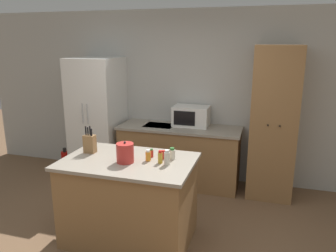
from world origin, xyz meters
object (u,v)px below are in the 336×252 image
at_px(microwave, 191,116).
at_px(kettle, 125,153).
at_px(knife_block, 90,143).
at_px(spice_bottle_tall_dark, 167,158).
at_px(spice_bottle_pale_salt, 148,156).
at_px(fire_extinguisher, 65,162).
at_px(spice_bottle_green_herb, 152,153).
at_px(spice_bottle_amber_oil, 172,154).
at_px(refrigerator, 98,118).
at_px(spice_bottle_orange_cap, 160,157).
at_px(pantry_cabinet, 273,123).
at_px(spice_bottle_short_red, 163,155).

xyz_separation_m(microwave, kettle, (-0.29, -1.78, -0.02)).
height_order(knife_block, spice_bottle_tall_dark, knife_block).
bearing_deg(microwave, spice_bottle_pale_salt, -92.63).
height_order(spice_bottle_tall_dark, fire_extinguisher, spice_bottle_tall_dark).
xyz_separation_m(microwave, spice_bottle_green_herb, (-0.08, -1.56, -0.08)).
relative_size(knife_block, spice_bottle_amber_oil, 2.42).
height_order(spice_bottle_amber_oil, fire_extinguisher, spice_bottle_amber_oil).
xyz_separation_m(refrigerator, knife_block, (0.70, -1.46, 0.09)).
bearing_deg(kettle, spice_bottle_green_herb, 46.80).
bearing_deg(spice_bottle_orange_cap, spice_bottle_amber_oil, 58.50).
distance_m(spice_bottle_tall_dark, spice_bottle_pale_salt, 0.23).
distance_m(spice_bottle_amber_oil, fire_extinguisher, 2.68).
xyz_separation_m(knife_block, spice_bottle_tall_dark, (0.93, -0.11, -0.03)).
height_order(spice_bottle_pale_salt, spice_bottle_orange_cap, spice_bottle_orange_cap).
xyz_separation_m(refrigerator, pantry_cabinet, (2.66, 0.05, 0.10)).
xyz_separation_m(spice_bottle_amber_oil, kettle, (-0.44, -0.22, 0.04)).
relative_size(microwave, spice_bottle_amber_oil, 4.16).
bearing_deg(spice_bottle_tall_dark, spice_bottle_pale_salt, 166.76).
distance_m(pantry_cabinet, spice_bottle_tall_dark, 1.92).
height_order(knife_block, spice_bottle_short_red, knife_block).
bearing_deg(spice_bottle_orange_cap, kettle, -166.97).
relative_size(spice_bottle_tall_dark, spice_bottle_green_herb, 1.67).
xyz_separation_m(refrigerator, spice_bottle_short_red, (1.54, -1.42, 0.02)).
bearing_deg(refrigerator, spice_bottle_orange_cap, -44.90).
distance_m(spice_bottle_short_red, kettle, 0.41).
distance_m(spice_bottle_pale_salt, fire_extinguisher, 2.55).
bearing_deg(spice_bottle_short_red, fire_extinguisher, 148.57).
bearing_deg(spice_bottle_short_red, pantry_cabinet, 52.68).
xyz_separation_m(spice_bottle_tall_dark, spice_bottle_orange_cap, (-0.08, 0.03, -0.01)).
relative_size(pantry_cabinet, kettle, 9.26).
bearing_deg(microwave, kettle, -99.17).
relative_size(spice_bottle_green_herb, spice_bottle_orange_cap, 0.70).
height_order(microwave, knife_block, knife_block).
bearing_deg(spice_bottle_tall_dark, refrigerator, 136.06).
height_order(refrigerator, spice_bottle_short_red, refrigerator).
xyz_separation_m(spice_bottle_amber_oil, fire_extinguisher, (-2.21, 1.28, -0.79)).
bearing_deg(fire_extinguisher, spice_bottle_tall_dark, -33.30).
bearing_deg(spice_bottle_short_red, refrigerator, 137.46).
distance_m(kettle, fire_extinguisher, 2.47).
distance_m(spice_bottle_pale_salt, spice_bottle_orange_cap, 0.14).
bearing_deg(spice_bottle_tall_dark, kettle, -172.79).
distance_m(microwave, spice_bottle_green_herb, 1.56).
distance_m(knife_block, spice_bottle_short_red, 0.85).
distance_m(knife_block, kettle, 0.53).
bearing_deg(knife_block, spice_bottle_orange_cap, -5.63).
relative_size(spice_bottle_orange_cap, kettle, 0.59).
height_order(refrigerator, fire_extinguisher, refrigerator).
height_order(spice_bottle_amber_oil, spice_bottle_orange_cap, spice_bottle_orange_cap).
height_order(microwave, spice_bottle_short_red, microwave).
height_order(spice_bottle_short_red, spice_bottle_pale_salt, spice_bottle_pale_salt).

